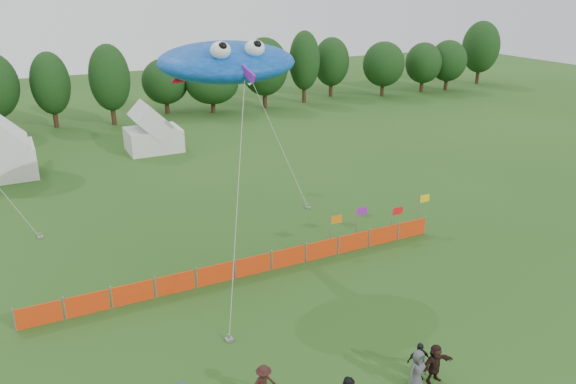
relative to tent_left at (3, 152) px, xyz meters
name	(u,v)px	position (x,y,z in m)	size (l,w,h in m)	color
ground	(358,368)	(11.34, -30.94, -1.93)	(160.00, 160.00, 0.00)	#234C16
treeline	(134,81)	(12.95, 13.99, 2.25)	(104.57, 8.78, 8.36)	#382314
tent_left	(3,152)	(0.00, 0.00, 0.00)	(4.34, 4.34, 3.83)	white
tent_right	(153,132)	(11.69, 1.77, -0.30)	(4.58, 3.66, 3.23)	silver
barrier_fence	(253,265)	(10.64, -22.39, -1.43)	(21.90, 0.06, 1.00)	red
flag_row	(378,218)	(18.52, -21.97, -0.50)	(6.73, 0.70, 2.29)	gray
spectator_c	(264,384)	(7.33, -31.04, -1.17)	(0.99, 0.57, 1.53)	black
spectator_d	(419,361)	(12.98, -32.44, -1.16)	(0.90, 0.38, 1.54)	black
spectator_e	(417,370)	(12.55, -32.89, -1.12)	(0.80, 0.52, 1.63)	#494A4E
spectator_f	(435,364)	(13.40, -32.85, -1.15)	(1.45, 0.46, 1.57)	black
stingray_kite	(224,61)	(10.45, -19.95, 8.42)	(7.20, 15.51, 11.55)	blue
small_kite_white	(263,106)	(16.88, -10.01, 3.73)	(1.43, 8.18, 8.16)	white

